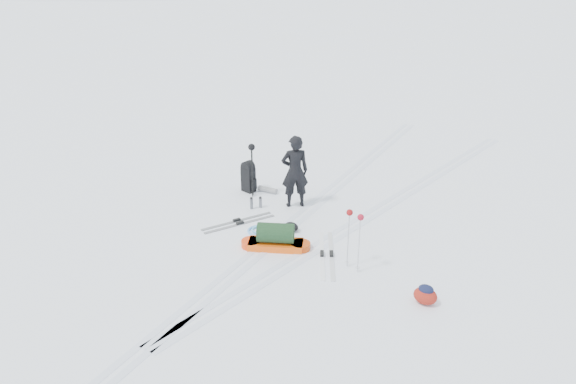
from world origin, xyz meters
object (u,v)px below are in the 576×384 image
object	(u,v)px
skier	(295,171)
pulk_sled	(276,239)
ski_poles_black	(252,154)
expedition_rucksack	(251,178)

from	to	relation	value
skier	pulk_sled	size ratio (longest dim) A/B	1.20
skier	ski_poles_black	world-z (taller)	skier
pulk_sled	ski_poles_black	xyz separation A→B (m)	(-2.02, 1.92, 0.96)
expedition_rucksack	ski_poles_black	size ratio (longest dim) A/B	0.64
pulk_sled	expedition_rucksack	bearing A→B (deg)	109.20
pulk_sled	expedition_rucksack	world-z (taller)	expedition_rucksack
pulk_sled	expedition_rucksack	distance (m)	3.10
skier	pulk_sled	world-z (taller)	skier
expedition_rucksack	ski_poles_black	xyz separation A→B (m)	(0.22, -0.21, 0.78)
skier	expedition_rucksack	size ratio (longest dim) A/B	2.00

